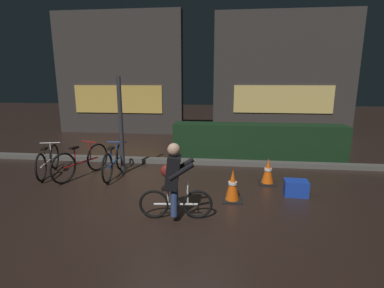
{
  "coord_description": "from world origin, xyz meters",
  "views": [
    {
      "loc": [
        0.87,
        -5.21,
        2.21
      ],
      "look_at": [
        0.2,
        0.6,
        0.9
      ],
      "focal_mm": 27.34,
      "sensor_mm": 36.0,
      "label": 1
    }
  ],
  "objects": [
    {
      "name": "parked_bike_leftmost",
      "position": [
        -3.24,
        0.94,
        0.33
      ],
      "size": [
        0.51,
        1.52,
        0.72
      ],
      "rotation": [
        0.0,
        0.0,
        1.82
      ],
      "color": "black",
      "rests_on": "ground"
    },
    {
      "name": "storefront_left",
      "position": [
        -3.45,
        6.5,
        2.38
      ],
      "size": [
        5.16,
        0.54,
        4.78
      ],
      "color": "#383330",
      "rests_on": "ground"
    },
    {
      "name": "cyclist",
      "position": [
        0.08,
        -0.88,
        0.63
      ],
      "size": [
        1.19,
        0.5,
        1.25
      ],
      "rotation": [
        0.0,
        0.0,
        0.1
      ],
      "color": "black",
      "rests_on": "ground"
    },
    {
      "name": "blue_crate",
      "position": [
        2.26,
        0.3,
        0.15
      ],
      "size": [
        0.46,
        0.35,
        0.3
      ],
      "primitive_type": "cube",
      "rotation": [
        0.0,
        0.0,
        -0.07
      ],
      "color": "#193DB7",
      "rests_on": "ground"
    },
    {
      "name": "ground_plane",
      "position": [
        0.0,
        0.0,
        0.0
      ],
      "size": [
        40.0,
        40.0,
        0.0
      ],
      "primitive_type": "plane",
      "color": "black"
    },
    {
      "name": "parked_bike_left_mid",
      "position": [
        -2.38,
        0.89,
        0.35
      ],
      "size": [
        0.62,
        1.61,
        0.78
      ],
      "rotation": [
        0.0,
        0.0,
        1.23
      ],
      "color": "black",
      "rests_on": "ground"
    },
    {
      "name": "traffic_cone_near",
      "position": [
        1.03,
        -0.1,
        0.29
      ],
      "size": [
        0.36,
        0.36,
        0.6
      ],
      "color": "black",
      "rests_on": "ground"
    },
    {
      "name": "storefront_right",
      "position": [
        3.14,
        7.2,
        2.39
      ],
      "size": [
        5.58,
        0.54,
        4.8
      ],
      "color": "#383330",
      "rests_on": "ground"
    },
    {
      "name": "street_post",
      "position": [
        -1.52,
        1.2,
        1.13
      ],
      "size": [
        0.1,
        0.1,
        2.27
      ],
      "primitive_type": "cylinder",
      "color": "#2D2D33",
      "rests_on": "ground"
    },
    {
      "name": "parked_bike_center_left",
      "position": [
        -1.66,
        1.03,
        0.34
      ],
      "size": [
        0.46,
        1.64,
        0.75
      ],
      "rotation": [
        0.0,
        0.0,
        1.64
      ],
      "color": "black",
      "rests_on": "ground"
    },
    {
      "name": "traffic_cone_far",
      "position": [
        1.8,
        0.89,
        0.27
      ],
      "size": [
        0.36,
        0.36,
        0.56
      ],
      "color": "black",
      "rests_on": "ground"
    },
    {
      "name": "hedge_row",
      "position": [
        1.8,
        3.1,
        0.48
      ],
      "size": [
        4.8,
        0.7,
        0.96
      ],
      "primitive_type": "cube",
      "color": "black",
      "rests_on": "ground"
    },
    {
      "name": "sidewalk_curb",
      "position": [
        0.0,
        2.2,
        0.06
      ],
      "size": [
        12.0,
        0.24,
        0.12
      ],
      "primitive_type": "cube",
      "color": "#56544F",
      "rests_on": "ground"
    }
  ]
}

